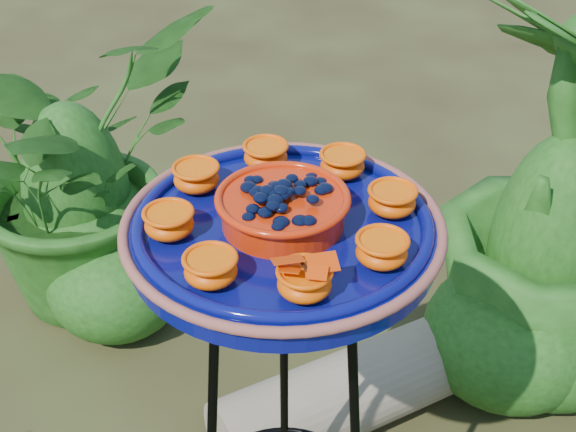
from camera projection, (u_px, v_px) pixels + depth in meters
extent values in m
torus|color=black|center=(283.00, 252.00, 1.10)|extent=(0.27, 0.27, 0.01)
cylinder|color=black|center=(284.00, 388.00, 1.44)|extent=(0.03, 0.08, 0.82)
cylinder|color=#080C5D|center=(283.00, 235.00, 1.08)|extent=(0.47, 0.47, 0.04)
torus|color=brown|center=(283.00, 225.00, 1.07)|extent=(0.44, 0.44, 0.01)
torus|color=#080C5D|center=(283.00, 222.00, 1.07)|extent=(0.40, 0.40, 0.02)
cylinder|color=red|center=(283.00, 211.00, 1.06)|extent=(0.18, 0.18, 0.04)
torus|color=red|center=(283.00, 198.00, 1.05)|extent=(0.18, 0.18, 0.01)
ellipsoid|color=black|center=(283.00, 194.00, 1.05)|extent=(0.15, 0.15, 0.03)
ellipsoid|color=red|center=(392.00, 203.00, 1.09)|extent=(0.07, 0.07, 0.03)
cylinder|color=orange|center=(393.00, 192.00, 1.08)|extent=(0.06, 0.06, 0.01)
ellipsoid|color=red|center=(342.00, 166.00, 1.17)|extent=(0.07, 0.07, 0.03)
cylinder|color=orange|center=(343.00, 156.00, 1.16)|extent=(0.06, 0.06, 0.01)
ellipsoid|color=red|center=(266.00, 157.00, 1.19)|extent=(0.07, 0.07, 0.03)
cylinder|color=orange|center=(266.00, 148.00, 1.18)|extent=(0.06, 0.06, 0.01)
ellipsoid|color=red|center=(196.00, 179.00, 1.14)|extent=(0.07, 0.07, 0.03)
cylinder|color=orange|center=(196.00, 169.00, 1.13)|extent=(0.06, 0.06, 0.01)
ellipsoid|color=red|center=(169.00, 225.00, 1.04)|extent=(0.07, 0.07, 0.03)
cylinder|color=orange|center=(168.00, 214.00, 1.03)|extent=(0.06, 0.06, 0.01)
ellipsoid|color=red|center=(211.00, 271.00, 0.96)|extent=(0.07, 0.07, 0.03)
cylinder|color=orange|center=(210.00, 260.00, 0.95)|extent=(0.06, 0.06, 0.01)
ellipsoid|color=red|center=(304.00, 284.00, 0.94)|extent=(0.07, 0.07, 0.03)
cylinder|color=orange|center=(305.00, 273.00, 0.93)|extent=(0.06, 0.06, 0.01)
ellipsoid|color=red|center=(382.00, 252.00, 0.99)|extent=(0.07, 0.07, 0.03)
cylinder|color=orange|center=(382.00, 242.00, 0.98)|extent=(0.06, 0.06, 0.01)
cylinder|color=black|center=(305.00, 267.00, 0.93)|extent=(0.02, 0.02, 0.00)
cube|color=#FF4905|center=(288.00, 260.00, 0.93)|extent=(0.04, 0.04, 0.01)
cube|color=#FF4905|center=(323.00, 263.00, 0.93)|extent=(0.04, 0.04, 0.01)
cylinder|color=gray|center=(339.00, 397.00, 1.84)|extent=(0.59, 0.51, 0.20)
imported|color=#1A4412|center=(72.00, 165.00, 2.11)|extent=(0.88, 0.92, 0.81)
imported|color=#1A4412|center=(561.00, 198.00, 1.83)|extent=(0.75, 0.75, 0.96)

